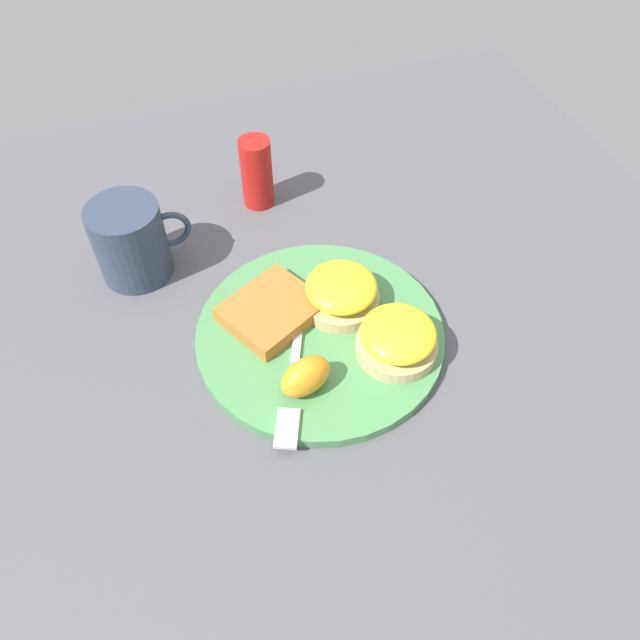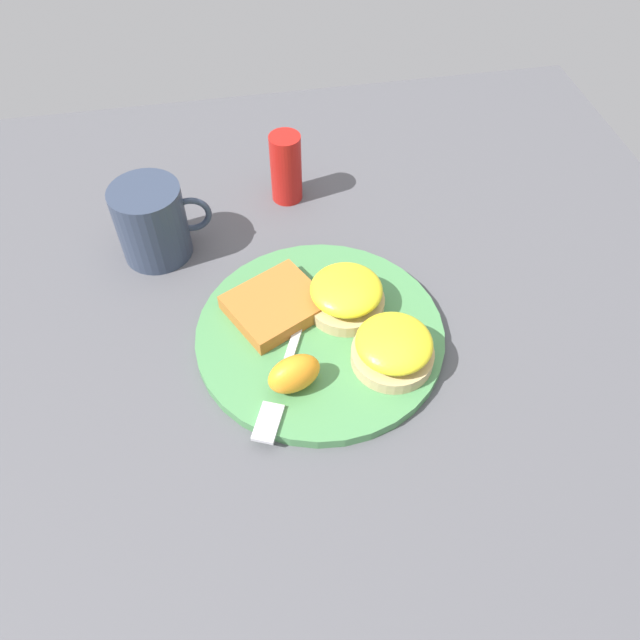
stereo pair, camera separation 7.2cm
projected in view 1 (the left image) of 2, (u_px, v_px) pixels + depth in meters
ground_plane at (320, 338)px, 0.75m from camera, size 1.10×1.10×0.00m
plate at (320, 334)px, 0.74m from camera, size 0.29×0.29×0.01m
sandwich_benedict_left at (398, 339)px, 0.70m from camera, size 0.09×0.09×0.05m
sandwich_benedict_right at (341, 292)px, 0.74m from camera, size 0.09×0.09×0.05m
hashbrown_patty at (272, 311)px, 0.74m from camera, size 0.14×0.13×0.02m
orange_wedge at (306, 376)px, 0.67m from camera, size 0.07×0.05×0.04m
fork at (294, 371)px, 0.69m from camera, size 0.10×0.21×0.00m
cup at (131, 241)px, 0.78m from camera, size 0.12×0.09×0.10m
condiment_bottle at (256, 173)px, 0.87m from camera, size 0.04×0.04×0.10m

